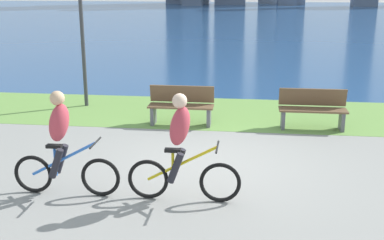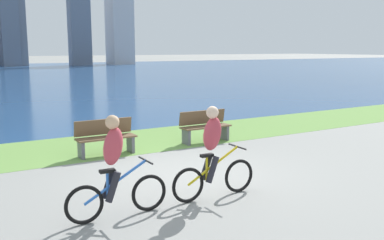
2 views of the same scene
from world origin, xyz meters
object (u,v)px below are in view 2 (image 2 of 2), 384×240
cyclist_trailing (115,167)px  bench_far_along_path (106,137)px  bench_near_path (205,126)px  cyclist_lead (213,153)px

cyclist_trailing → bench_far_along_path: (1.28, 4.04, -0.38)m
cyclist_trailing → bench_near_path: bearing=43.7°
bench_near_path → bench_far_along_path: (-2.98, -0.02, 0.00)m
bench_near_path → cyclist_trailing: bearing=-136.3°
cyclist_lead → cyclist_trailing: 1.84m
cyclist_lead → cyclist_trailing: size_ratio=1.01×
cyclist_trailing → cyclist_lead: bearing=-0.0°
cyclist_lead → bench_near_path: 4.74m
bench_near_path → bench_far_along_path: bearing=-179.6°
bench_near_path → bench_far_along_path: same height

